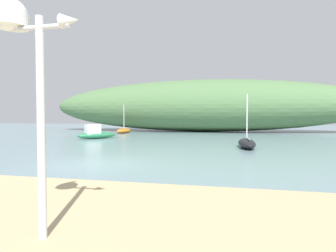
# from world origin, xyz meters

# --- Properties ---
(ground_plane) EXTENTS (120.00, 120.00, 0.00)m
(ground_plane) POSITION_xyz_m (0.00, 0.00, 0.00)
(ground_plane) COLOR gray
(distant_hill) EXTENTS (42.83, 10.11, 6.93)m
(distant_hill) POSITION_xyz_m (1.93, 26.90, 3.46)
(distant_hill) COLOR #517547
(distant_hill) RESTS_ON ground
(mast_structure) EXTENTS (1.36, 0.52, 3.52)m
(mast_structure) POSITION_xyz_m (2.46, -7.09, 3.10)
(mast_structure) COLOR silver
(mast_structure) RESTS_ON beach_sand
(sailboat_west_reach) EXTENTS (1.34, 3.32, 3.45)m
(sailboat_west_reach) POSITION_xyz_m (-6.93, 20.85, 0.30)
(sailboat_west_reach) COLOR orange
(sailboat_west_reach) RESTS_ON ground
(motorboat_mid_channel) EXTENTS (3.14, 3.41, 1.33)m
(motorboat_mid_channel) POSITION_xyz_m (-6.31, 12.31, 0.47)
(motorboat_mid_channel) COLOR #287A4C
(motorboat_mid_channel) RESTS_ON ground
(sailboat_near_shore) EXTENTS (1.20, 3.55, 3.44)m
(sailboat_near_shore) POSITION_xyz_m (6.57, 7.61, 0.31)
(sailboat_near_shore) COLOR black
(sailboat_near_shore) RESTS_ON ground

